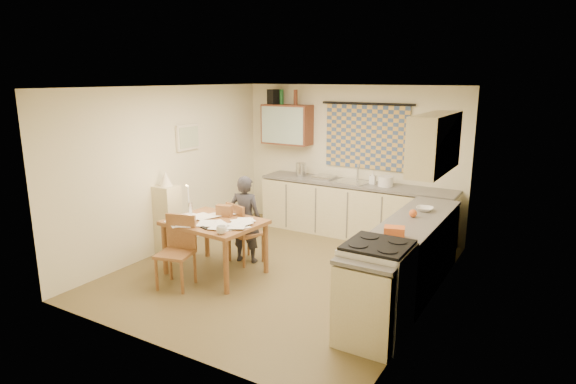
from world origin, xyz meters
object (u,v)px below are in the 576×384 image
Objects in this scene: counter_right at (406,263)px; stove at (376,290)px; counter_back at (354,210)px; shelf_stand at (168,220)px; person at (245,219)px; dining_table at (215,247)px; chair_far at (245,244)px.

stove is (-0.00, -1.01, 0.05)m from counter_right.
shelf_stand is (-2.08, -2.22, 0.08)m from counter_back.
person is at bearing 15.90° from shelf_stand.
shelf_stand is (-3.54, 0.67, 0.03)m from stove.
chair_far reaches higher than dining_table.
dining_table is 0.57m from chair_far.
counter_back is 1.12× the size of counter_right.
person is (0.10, 0.57, 0.26)m from dining_table.
counter_back is 3.29× the size of stove.
shelf_stand is (-1.19, -0.32, 0.25)m from chair_far.
shelf_stand is at bearing 171.72° from dining_table.
counter_back is 3.24m from stove.
shelf_stand reaches higher than chair_far.
chair_far is 0.84× the size of shelf_stand.
counter_back is 3.71× the size of chair_far.
person is (-0.00, 0.02, 0.36)m from chair_far.
counter_right is at bearing -52.12° from counter_back.
dining_table is at bearing 169.96° from stove.
stove is at bearing -63.21° from counter_back.
person is (-0.90, -1.88, 0.19)m from counter_back.
chair_far is (-2.35, 0.99, -0.23)m from stove.
person is at bearing -115.47° from counter_back.
stove reaches higher than counter_back.
counter_right is 3.56m from shelf_stand.
dining_table is at bearing -112.00° from counter_back.
dining_table is (-2.45, -0.58, -0.07)m from counter_right.
person reaches higher than stove.
counter_back and counter_right have the same top height.
chair_far is 1.26m from shelf_stand.
person is at bearing -67.67° from chair_far.
dining_table is at bearing 68.29° from person.
dining_table is 1.01× the size of person.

